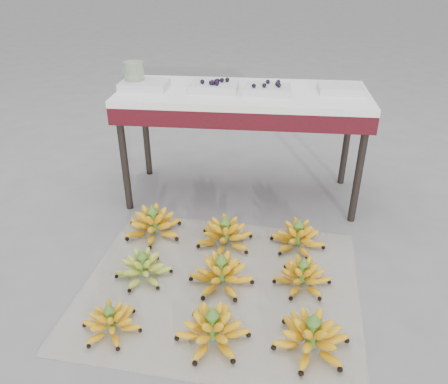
# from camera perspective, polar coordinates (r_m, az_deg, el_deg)

# --- Properties ---
(ground) EXTENTS (60.00, 60.00, 0.00)m
(ground) POSITION_cam_1_polar(r_m,az_deg,el_deg) (2.02, -1.86, -13.55)
(ground) COLOR slate
(ground) RESTS_ON ground
(newspaper_mat) EXTENTS (1.33, 1.15, 0.01)m
(newspaper_mat) POSITION_cam_1_polar(r_m,az_deg,el_deg) (2.07, -0.43, -12.14)
(newspaper_mat) COLOR white
(newspaper_mat) RESTS_ON ground
(bunch_front_left) EXTENTS (0.30, 0.30, 0.15)m
(bunch_front_left) POSITION_cam_1_polar(r_m,az_deg,el_deg) (1.89, -14.53, -16.10)
(bunch_front_left) COLOR #FFBC0A
(bunch_front_left) RESTS_ON newspaper_mat
(bunch_front_center) EXTENTS (0.33, 0.33, 0.18)m
(bunch_front_center) POSITION_cam_1_polar(r_m,az_deg,el_deg) (1.79, -1.49, -17.49)
(bunch_front_center) COLOR #FFBC0A
(bunch_front_center) RESTS_ON newspaper_mat
(bunch_front_right) EXTENTS (0.35, 0.35, 0.18)m
(bunch_front_right) POSITION_cam_1_polar(r_m,az_deg,el_deg) (1.79, 11.36, -18.01)
(bunch_front_right) COLOR #FFBC0A
(bunch_front_right) RESTS_ON newspaper_mat
(bunch_mid_left) EXTENTS (0.32, 0.32, 0.16)m
(bunch_mid_left) POSITION_cam_1_polar(r_m,az_deg,el_deg) (2.11, -10.48, -9.71)
(bunch_mid_left) COLOR #88AB31
(bunch_mid_left) RESTS_ON newspaper_mat
(bunch_mid_center) EXTENTS (0.31, 0.31, 0.18)m
(bunch_mid_center) POSITION_cam_1_polar(r_m,az_deg,el_deg) (2.03, -0.35, -10.62)
(bunch_mid_center) COLOR #FFBC0A
(bunch_mid_center) RESTS_ON newspaper_mat
(bunch_mid_right) EXTENTS (0.30, 0.30, 0.16)m
(bunch_mid_right) POSITION_cam_1_polar(r_m,az_deg,el_deg) (2.06, 10.20, -10.71)
(bunch_mid_right) COLOR #FFBC0A
(bunch_mid_right) RESTS_ON newspaper_mat
(bunch_back_left) EXTENTS (0.41, 0.41, 0.19)m
(bunch_back_left) POSITION_cam_1_polar(r_m,az_deg,el_deg) (2.39, -9.21, -4.18)
(bunch_back_left) COLOR #FFBC0A
(bunch_back_left) RESTS_ON newspaper_mat
(bunch_back_center) EXTENTS (0.39, 0.39, 0.18)m
(bunch_back_center) POSITION_cam_1_polar(r_m,az_deg,el_deg) (2.28, 0.12, -5.60)
(bunch_back_center) COLOR #FFBC0A
(bunch_back_center) RESTS_ON newspaper_mat
(bunch_back_right) EXTENTS (0.35, 0.35, 0.17)m
(bunch_back_right) POSITION_cam_1_polar(r_m,az_deg,el_deg) (2.30, 9.60, -5.81)
(bunch_back_right) COLOR #FFBC0A
(bunch_back_right) RESTS_ON newspaper_mat
(vendor_table) EXTENTS (1.40, 0.56, 0.67)m
(vendor_table) POSITION_cam_1_polar(r_m,az_deg,el_deg) (2.54, 2.45, 11.45)
(vendor_table) COLOR black
(vendor_table) RESTS_ON ground
(tray_far_left) EXTENTS (0.27, 0.19, 0.04)m
(tray_far_left) POSITION_cam_1_polar(r_m,az_deg,el_deg) (2.59, -10.37, 13.58)
(tray_far_left) COLOR silver
(tray_far_left) RESTS_ON vendor_table
(tray_left) EXTENTS (0.27, 0.19, 0.07)m
(tray_left) POSITION_cam_1_polar(r_m,az_deg,el_deg) (2.51, -1.29, 13.62)
(tray_left) COLOR silver
(tray_left) RESTS_ON vendor_table
(tray_right) EXTENTS (0.26, 0.20, 0.06)m
(tray_right) POSITION_cam_1_polar(r_m,az_deg,el_deg) (2.48, 5.69, 13.22)
(tray_right) COLOR silver
(tray_right) RESTS_ON vendor_table
(tray_far_right) EXTENTS (0.25, 0.18, 0.04)m
(tray_far_right) POSITION_cam_1_polar(r_m,az_deg,el_deg) (2.56, 14.97, 12.91)
(tray_far_right) COLOR silver
(tray_far_right) RESTS_ON vendor_table
(glass_jar) EXTENTS (0.13, 0.13, 0.14)m
(glass_jar) POSITION_cam_1_polar(r_m,az_deg,el_deg) (2.62, -11.63, 14.79)
(glass_jar) COLOR beige
(glass_jar) RESTS_ON vendor_table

